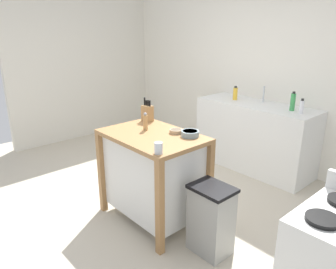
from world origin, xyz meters
name	(u,v)px	position (x,y,z in m)	size (l,w,h in m)	color
ground_plane	(148,203)	(0.00, 0.00, 0.00)	(6.32, 6.32, 0.00)	#BCB29E
wall_back	(262,70)	(0.00, 2.06, 1.30)	(5.32, 0.10, 2.60)	silver
wall_left	(84,62)	(-2.66, 0.73, 1.30)	(0.10, 2.66, 2.60)	silver
kitchen_island	(153,172)	(0.25, -0.13, 0.51)	(1.00, 0.68, 0.91)	#9E7042
knife_block	(147,113)	(-0.13, 0.12, 1.01)	(0.11, 0.09, 0.25)	#AD7F4C
bowl_ceramic_small	(176,131)	(0.38, 0.07, 0.93)	(0.13, 0.13, 0.04)	tan
bowl_stoneware_deep	(190,133)	(0.54, 0.09, 0.94)	(0.17, 0.17, 0.05)	gray
drinking_cup	(158,148)	(0.67, -0.40, 0.96)	(0.07, 0.07, 0.10)	silver
pepper_grinder	(145,122)	(0.10, -0.10, 1.00)	(0.04, 0.04, 0.18)	tan
trash_bin	(211,219)	(0.99, -0.09, 0.32)	(0.36, 0.28, 0.63)	gray
sink_counter	(254,136)	(0.19, 1.71, 0.46)	(1.61, 0.60, 0.91)	silver
sink_faucet	(264,94)	(0.19, 1.85, 1.02)	(0.02, 0.02, 0.22)	#B7BCC1
bottle_dish_soap	(302,107)	(0.82, 1.67, 0.99)	(0.05, 0.05, 0.18)	white
bottle_spray_cleaner	(235,93)	(-0.16, 1.70, 1.00)	(0.06, 0.06, 0.19)	yellow
bottle_hand_soap	(293,102)	(0.68, 1.72, 1.02)	(0.06, 0.06, 0.23)	green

